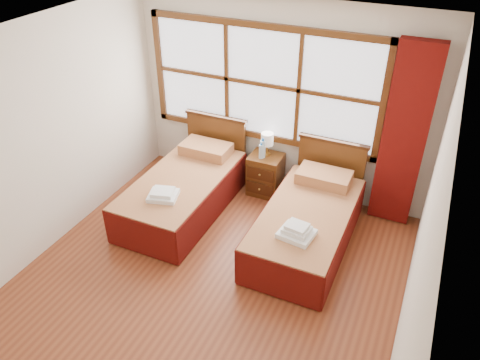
% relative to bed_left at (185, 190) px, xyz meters
% --- Properties ---
extents(floor, '(4.50, 4.50, 0.00)m').
position_rel_bed_left_xyz_m(floor, '(0.90, -1.20, -0.29)').
color(floor, brown).
rests_on(floor, ground).
extents(ceiling, '(4.50, 4.50, 0.00)m').
position_rel_bed_left_xyz_m(ceiling, '(0.90, -1.20, 2.31)').
color(ceiling, white).
rests_on(ceiling, wall_back).
extents(wall_back, '(4.00, 0.00, 4.00)m').
position_rel_bed_left_xyz_m(wall_back, '(0.90, 1.05, 1.01)').
color(wall_back, silver).
rests_on(wall_back, floor).
extents(wall_left, '(0.00, 4.50, 4.50)m').
position_rel_bed_left_xyz_m(wall_left, '(-1.10, -1.20, 1.01)').
color(wall_left, silver).
rests_on(wall_left, floor).
extents(wall_right, '(0.00, 4.50, 4.50)m').
position_rel_bed_left_xyz_m(wall_right, '(2.90, -1.20, 1.01)').
color(wall_right, silver).
rests_on(wall_right, floor).
extents(window, '(3.16, 0.06, 1.56)m').
position_rel_bed_left_xyz_m(window, '(0.65, 1.01, 1.21)').
color(window, white).
rests_on(window, wall_back).
extents(curtain, '(0.50, 0.16, 2.30)m').
position_rel_bed_left_xyz_m(curtain, '(2.50, 0.91, 0.88)').
color(curtain, '#650D0A').
rests_on(curtain, wall_back).
extents(bed_left, '(1.00, 2.02, 0.96)m').
position_rel_bed_left_xyz_m(bed_left, '(0.00, 0.00, 0.00)').
color(bed_left, '#3A1D0C').
rests_on(bed_left, floor).
extents(bed_right, '(0.98, 2.00, 0.95)m').
position_rel_bed_left_xyz_m(bed_right, '(1.68, 0.00, -0.01)').
color(bed_right, '#3A1D0C').
rests_on(bed_right, floor).
extents(nightstand, '(0.44, 0.43, 0.58)m').
position_rel_bed_left_xyz_m(nightstand, '(0.82, 0.80, -0.00)').
color(nightstand, '#552F12').
rests_on(nightstand, floor).
extents(towels_left, '(0.41, 0.38, 0.10)m').
position_rel_bed_left_xyz_m(towels_left, '(0.03, -0.52, 0.26)').
color(towels_left, white).
rests_on(towels_left, bed_left).
extents(towels_right, '(0.40, 0.36, 0.15)m').
position_rel_bed_left_xyz_m(towels_right, '(1.70, -0.54, 0.27)').
color(towels_right, white).
rests_on(towels_right, bed_right).
extents(lamp, '(0.17, 0.17, 0.32)m').
position_rel_bed_left_xyz_m(lamp, '(0.81, 0.84, 0.51)').
color(lamp, '#B98B3B').
rests_on(lamp, nightstand).
extents(bottle_near, '(0.06, 0.06, 0.23)m').
position_rel_bed_left_xyz_m(bottle_near, '(0.78, 0.72, 0.39)').
color(bottle_near, '#A5C4D4').
rests_on(bottle_near, nightstand).
extents(bottle_far, '(0.07, 0.07, 0.28)m').
position_rel_bed_left_xyz_m(bottle_far, '(0.79, 0.76, 0.41)').
color(bottle_far, '#A5C4D4').
rests_on(bottle_far, nightstand).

